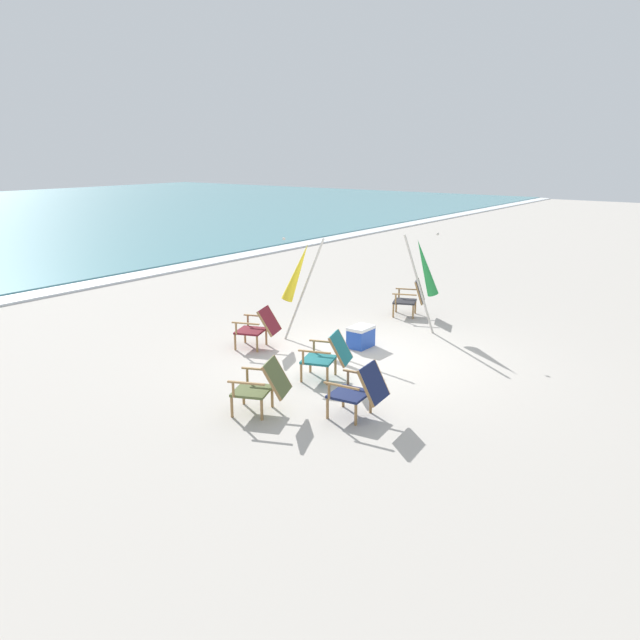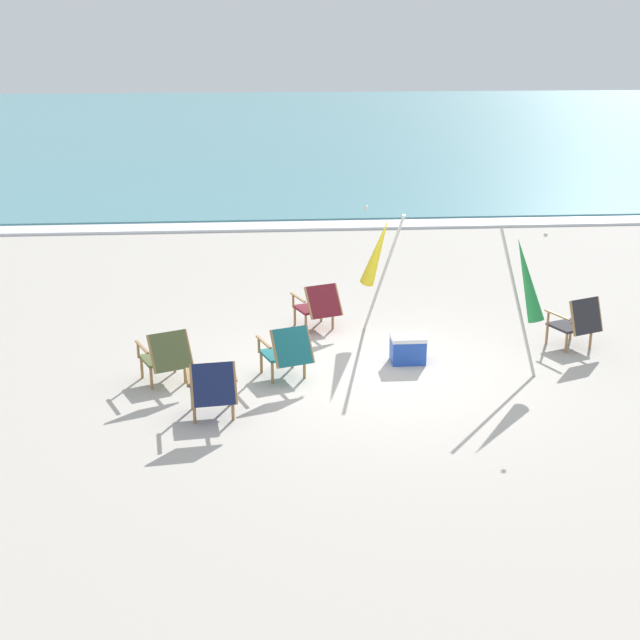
{
  "view_description": "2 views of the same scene",
  "coord_description": "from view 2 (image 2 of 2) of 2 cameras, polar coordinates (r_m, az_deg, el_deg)",
  "views": [
    {
      "loc": [
        -8.87,
        -5.7,
        3.56
      ],
      "look_at": [
        -0.27,
        0.69,
        0.64
      ],
      "focal_mm": 35.0,
      "sensor_mm": 36.0,
      "label": 1
    },
    {
      "loc": [
        -1.65,
        -11.47,
        4.66
      ],
      "look_at": [
        -0.71,
        0.81,
        0.51
      ],
      "focal_mm": 50.0,
      "sensor_mm": 36.0,
      "label": 2
    }
  ],
  "objects": [
    {
      "name": "sea",
      "position": [
        41.42,
        -2.13,
        12.24
      ],
      "size": [
        80.0,
        40.0,
        0.1
      ],
      "primitive_type": "cube",
      "color": "teal",
      "rests_on": "ground"
    },
    {
      "name": "umbrella_furled_yellow",
      "position": [
        13.62,
        3.71,
        4.32
      ],
      "size": [
        0.64,
        0.72,
        2.0
      ],
      "color": "#B7B2A8",
      "rests_on": "ground"
    },
    {
      "name": "cooler_box",
      "position": [
        12.79,
        5.65,
        -1.86
      ],
      "size": [
        0.49,
        0.35,
        0.4
      ],
      "color": "blue",
      "rests_on": "ground"
    },
    {
      "name": "surf_band",
      "position": [
        21.41,
        0.14,
        6.15
      ],
      "size": [
        80.0,
        1.1,
        0.06
      ],
      "primitive_type": "cube",
      "color": "white",
      "rests_on": "ground"
    },
    {
      "name": "beach_chair_mid_center",
      "position": [
        12.05,
        -9.82,
        -2.24
      ],
      "size": [
        0.83,
        0.92,
        0.78
      ],
      "color": "#515B33",
      "rests_on": "ground"
    },
    {
      "name": "umbrella_furled_green",
      "position": [
        12.33,
        13.09,
        2.44
      ],
      "size": [
        0.62,
        0.63,
        2.03
      ],
      "color": "#B7B2A8",
      "rests_on": "ground"
    },
    {
      "name": "beach_chair_back_right",
      "position": [
        12.05,
        -2.13,
        -1.97
      ],
      "size": [
        0.79,
        0.9,
        0.78
      ],
      "color": "#196066",
      "rests_on": "ground"
    },
    {
      "name": "beach_chair_back_left",
      "position": [
        10.92,
        -6.89,
        -4.34
      ],
      "size": [
        0.66,
        0.81,
        0.79
      ],
      "color": "#19234C",
      "rests_on": "ground"
    },
    {
      "name": "beach_chair_front_left",
      "position": [
        13.96,
        -0.12,
        0.96
      ],
      "size": [
        0.81,
        0.92,
        0.77
      ],
      "color": "maroon",
      "rests_on": "ground"
    },
    {
      "name": "ground_plane",
      "position": [
        12.49,
        3.53,
        -3.31
      ],
      "size": [
        80.0,
        80.0,
        0.0
      ],
      "primitive_type": "plane",
      "color": "#B2AAA0"
    },
    {
      "name": "beach_chair_front_right",
      "position": [
        13.7,
        16.13,
        -0.09
      ],
      "size": [
        0.78,
        0.83,
        0.82
      ],
      "color": "#28282D",
      "rests_on": "ground"
    }
  ]
}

